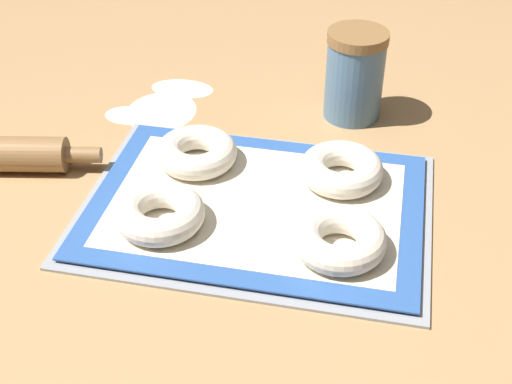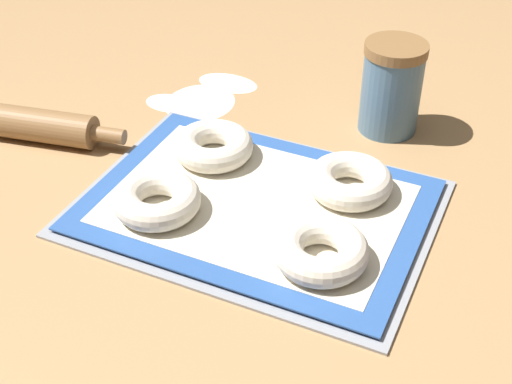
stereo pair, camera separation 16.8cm
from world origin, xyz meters
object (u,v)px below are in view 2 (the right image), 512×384
object	(u,v)px
flour_canister	(391,87)
baking_tray	(256,207)
bagel_front_right	(321,250)
bagel_front_left	(157,199)
bagel_back_right	(350,181)
bagel_back_left	(213,146)

from	to	relation	value
flour_canister	baking_tray	bearing A→B (deg)	-110.02
baking_tray	bagel_front_right	distance (m)	0.14
bagel_front_left	bagel_back_right	xyz separation A→B (m)	(0.21, 0.14, 0.00)
baking_tray	flour_canister	distance (m)	0.30
baking_tray	bagel_front_left	distance (m)	0.13
bagel_back_left	bagel_front_left	bearing A→B (deg)	-93.24
bagel_back_right	flour_canister	xyz separation A→B (m)	(-0.00, 0.20, 0.04)
baking_tray	bagel_front_right	bearing A→B (deg)	-31.53
baking_tray	bagel_front_left	bearing A→B (deg)	-148.27
bagel_back_left	flour_canister	distance (m)	0.29
baking_tray	bagel_back_right	distance (m)	0.13
bagel_back_right	bagel_back_left	bearing A→B (deg)	-179.88
bagel_front_left	bagel_back_left	world-z (taller)	same
baking_tray	bagel_back_right	xyz separation A→B (m)	(0.10, 0.08, 0.03)
bagel_back_left	flour_canister	bearing A→B (deg)	44.53
bagel_front_right	bagel_back_left	distance (m)	0.27
baking_tray	flour_canister	bearing A→B (deg)	69.98
bagel_front_right	bagel_back_right	bearing A→B (deg)	95.46
bagel_back_left	flour_canister	xyz separation A→B (m)	(0.20, 0.20, 0.04)
bagel_back_left	bagel_back_right	world-z (taller)	same
bagel_front_left	bagel_front_right	size ratio (longest dim) A/B	1.00
bagel_back_left	bagel_back_right	distance (m)	0.21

